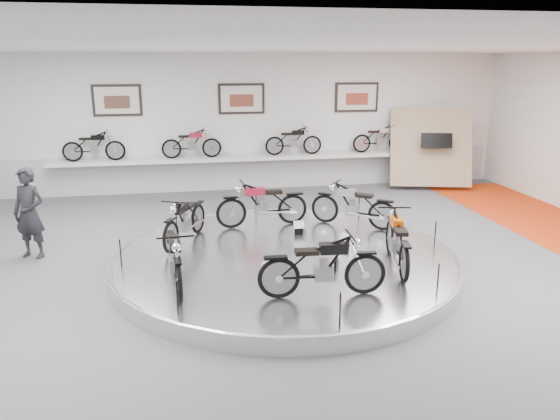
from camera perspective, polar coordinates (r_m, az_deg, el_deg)
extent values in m
plane|color=#505052|center=(10.05, 0.87, -6.79)|extent=(16.00, 16.00, 0.00)
plane|color=white|center=(9.30, 0.97, 16.65)|extent=(16.00, 16.00, 0.00)
plane|color=white|center=(16.32, -4.01, 9.08)|extent=(16.00, 0.00, 16.00)
cube|color=#BCBCBA|center=(16.53, -3.91, 4.07)|extent=(15.68, 0.04, 1.10)
cylinder|color=silver|center=(10.27, 0.54, -5.40)|extent=(6.40, 6.40, 0.30)
torus|color=#B2B2BA|center=(10.23, 0.54, -4.77)|extent=(6.40, 6.40, 0.10)
cube|color=silver|center=(16.17, -3.82, 5.44)|extent=(11.00, 0.55, 0.10)
cube|color=beige|center=(16.20, -16.66, 10.92)|extent=(1.35, 0.06, 0.88)
cube|color=beige|center=(16.22, -4.04, 11.52)|extent=(1.35, 0.06, 0.88)
cube|color=beige|center=(16.98, 8.02, 11.59)|extent=(1.35, 0.06, 0.88)
cube|color=tan|center=(17.13, 15.47, 6.33)|extent=(2.56, 1.52, 2.30)
imported|color=black|center=(11.74, -24.72, -0.30)|extent=(0.78, 0.66, 1.81)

